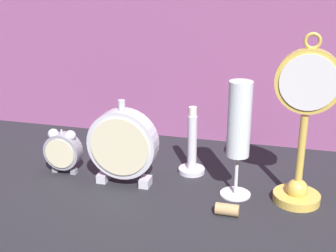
{
  "coord_description": "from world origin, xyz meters",
  "views": [
    {
      "loc": [
        0.22,
        -0.78,
        0.44
      ],
      "look_at": [
        0.0,
        0.08,
        0.12
      ],
      "focal_mm": 50.0,
      "sensor_mm": 36.0,
      "label": 1
    }
  ],
  "objects": [
    {
      "name": "mantel_clock_silver",
      "position": [
        -0.08,
        0.03,
        0.09
      ],
      "size": [
        0.14,
        0.04,
        0.18
      ],
      "color": "silver",
      "rests_on": "ground_plane"
    },
    {
      "name": "pocket_watch_on_stand",
      "position": [
        0.26,
        0.05,
        0.15
      ],
      "size": [
        0.12,
        0.09,
        0.32
      ],
      "color": "gold",
      "rests_on": "ground_plane"
    },
    {
      "name": "brass_candlestick",
      "position": [
        0.04,
        0.12,
        0.05
      ],
      "size": [
        0.06,
        0.06,
        0.15
      ],
      "color": "silver",
      "rests_on": "ground_plane"
    },
    {
      "name": "alarm_clock_twin_bell",
      "position": [
        -0.22,
        0.05,
        0.05
      ],
      "size": [
        0.08,
        0.03,
        0.1
      ],
      "color": "gray",
      "rests_on": "ground_plane"
    },
    {
      "name": "wine_cork",
      "position": [
        0.14,
        -0.04,
        0.01
      ],
      "size": [
        0.04,
        0.02,
        0.02
      ],
      "primitive_type": "cylinder",
      "rotation": [
        0.0,
        1.57,
        0.0
      ],
      "color": "tan",
      "rests_on": "ground_plane"
    },
    {
      "name": "ground_plane",
      "position": [
        0.0,
        0.0,
        0.0
      ],
      "size": [
        4.0,
        4.0,
        0.0
      ],
      "primitive_type": "plane",
      "color": "#232328"
    },
    {
      "name": "champagne_flute",
      "position": [
        0.15,
        0.04,
        0.14
      ],
      "size": [
        0.06,
        0.06,
        0.23
      ],
      "color": "silver",
      "rests_on": "ground_plane"
    }
  ]
}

